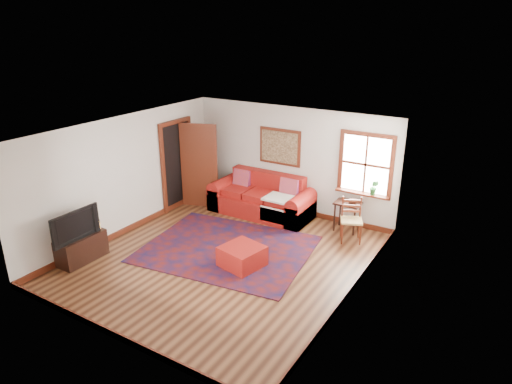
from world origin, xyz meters
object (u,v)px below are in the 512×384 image
Objects in this scene: ladder_back_chair at (351,218)px; red_ottoman at (242,257)px; side_table at (348,208)px; media_cabinet at (82,248)px; red_leather_sofa at (262,201)px.

red_ottoman is at bearing -122.28° from ladder_back_chair.
media_cabinet is (-3.81, -3.87, -0.28)m from side_table.
red_leather_sofa reaches higher than red_ottoman.
ladder_back_chair is (0.23, -0.39, -0.04)m from side_table.
red_ottoman is 0.76× the size of ladder_back_chair.
side_table reaches higher than red_ottoman.
ladder_back_chair is at bearing 69.76° from red_ottoman.
media_cabinet is at bearing -115.42° from red_leather_sofa.
side_table reaches higher than media_cabinet.
ladder_back_chair is (1.32, 2.09, 0.30)m from red_ottoman.
red_leather_sofa is at bearing 64.58° from media_cabinet.
ladder_back_chair is at bearing -6.14° from red_leather_sofa.
ladder_back_chair reaches higher than side_table.
ladder_back_chair is at bearing 40.73° from media_cabinet.
media_cabinet is (-1.77, -3.72, -0.06)m from red_leather_sofa.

